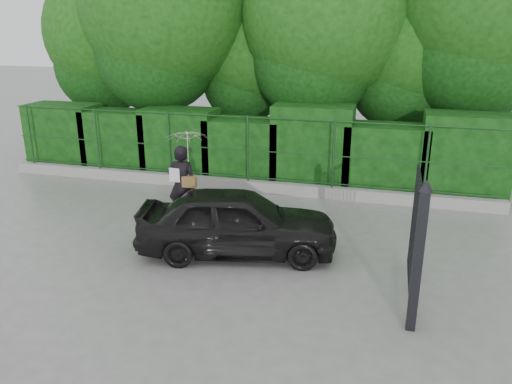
# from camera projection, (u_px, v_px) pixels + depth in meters

# --- Properties ---
(ground) EXTENTS (80.00, 80.00, 0.00)m
(ground) POSITION_uv_depth(u_px,v_px,m) (165.00, 259.00, 9.79)
(ground) COLOR gray
(kerb) EXTENTS (14.00, 0.25, 0.30)m
(kerb) POSITION_uv_depth(u_px,v_px,m) (234.00, 184.00, 13.86)
(kerb) COLOR #9E9E99
(kerb) RESTS_ON ground
(fence) EXTENTS (14.13, 0.06, 1.80)m
(fence) POSITION_uv_depth(u_px,v_px,m) (241.00, 148.00, 13.47)
(fence) COLOR #183E1B
(fence) RESTS_ON kerb
(hedge) EXTENTS (14.20, 1.20, 2.29)m
(hedge) POSITION_uv_depth(u_px,v_px,m) (248.00, 146.00, 14.47)
(hedge) COLOR black
(hedge) RESTS_ON ground
(trees) EXTENTS (17.10, 6.15, 8.08)m
(trees) POSITION_uv_depth(u_px,v_px,m) (300.00, 16.00, 15.11)
(trees) COLOR black
(trees) RESTS_ON ground
(gate) EXTENTS (0.22, 2.33, 2.36)m
(gate) POSITION_uv_depth(u_px,v_px,m) (417.00, 244.00, 7.61)
(gate) COLOR black
(gate) RESTS_ON ground
(woman) EXTENTS (0.97, 0.95, 2.15)m
(woman) POSITION_uv_depth(u_px,v_px,m) (185.00, 164.00, 11.22)
(woman) COLOR black
(woman) RESTS_ON ground
(car) EXTENTS (4.18, 2.40, 1.34)m
(car) POSITION_uv_depth(u_px,v_px,m) (237.00, 222.00, 9.86)
(car) COLOR black
(car) RESTS_ON ground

